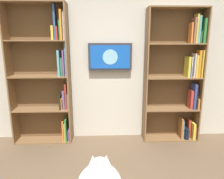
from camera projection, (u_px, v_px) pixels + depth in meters
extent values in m
cube|color=beige|center=(107.00, 61.00, 3.50)|extent=(4.52, 0.06, 2.70)
cube|color=brown|center=(200.00, 77.00, 3.43)|extent=(0.02, 0.28, 2.17)
cube|color=brown|center=(146.00, 78.00, 3.39)|extent=(0.02, 0.28, 2.17)
cube|color=brown|center=(171.00, 76.00, 3.54)|extent=(0.93, 0.01, 2.17)
cube|color=brown|center=(169.00, 138.00, 3.66)|extent=(0.89, 0.27, 0.02)
cube|color=brown|center=(171.00, 109.00, 3.53)|extent=(0.89, 0.27, 0.02)
cube|color=brown|center=(173.00, 77.00, 3.41)|extent=(0.89, 0.27, 0.02)
cube|color=brown|center=(176.00, 44.00, 3.29)|extent=(0.89, 0.27, 0.02)
cube|color=brown|center=(178.00, 8.00, 3.17)|extent=(0.89, 0.27, 0.02)
cube|color=#9E5E3D|center=(193.00, 131.00, 3.65)|extent=(0.03, 0.22, 0.21)
cube|color=gold|center=(192.00, 130.00, 3.62)|extent=(0.04, 0.24, 0.29)
cube|color=#BA3D24|center=(188.00, 128.00, 3.64)|extent=(0.04, 0.12, 0.32)
cube|color=#152030|center=(186.00, 132.00, 3.64)|extent=(0.03, 0.21, 0.18)
cube|color=black|center=(184.00, 133.00, 3.63)|extent=(0.02, 0.21, 0.18)
cube|color=#64A4B1|center=(182.00, 129.00, 3.62)|extent=(0.03, 0.13, 0.32)
cube|color=#A56636|center=(181.00, 128.00, 3.62)|extent=(0.04, 0.17, 0.36)
cube|color=orange|center=(196.00, 103.00, 3.52)|extent=(0.02, 0.23, 0.18)
cube|color=black|center=(195.00, 96.00, 3.50)|extent=(0.04, 0.19, 0.41)
cube|color=#304591|center=(193.00, 96.00, 3.48)|extent=(0.03, 0.19, 0.43)
cube|color=#BC3C2F|center=(190.00, 99.00, 3.49)|extent=(0.04, 0.15, 0.31)
cube|color=gold|center=(200.00, 63.00, 3.38)|extent=(0.02, 0.24, 0.43)
cube|color=orange|center=(198.00, 64.00, 3.37)|extent=(0.03, 0.16, 0.43)
cube|color=gold|center=(195.00, 66.00, 3.37)|extent=(0.04, 0.16, 0.35)
cube|color=beige|center=(193.00, 65.00, 3.37)|extent=(0.02, 0.16, 0.38)
cube|color=silver|center=(191.00, 67.00, 3.39)|extent=(0.02, 0.12, 0.33)
cube|color=#2D4597|center=(189.00, 72.00, 3.39)|extent=(0.02, 0.15, 0.18)
cube|color=gold|center=(187.00, 67.00, 3.38)|extent=(0.04, 0.20, 0.33)
cube|color=#32833B|center=(202.00, 31.00, 3.27)|extent=(0.04, 0.22, 0.37)
cube|color=#3E7443|center=(199.00, 37.00, 3.29)|extent=(0.02, 0.16, 0.19)
cube|color=#5CA3A6|center=(198.00, 30.00, 3.26)|extent=(0.04, 0.17, 0.41)
cube|color=gold|center=(196.00, 29.00, 3.24)|extent=(0.03, 0.15, 0.44)
cube|color=#95614A|center=(193.00, 30.00, 3.25)|extent=(0.03, 0.16, 0.39)
cube|color=orange|center=(191.00, 33.00, 3.27)|extent=(0.03, 0.14, 0.32)
cube|color=brown|center=(69.00, 76.00, 3.34)|extent=(0.02, 0.28, 2.24)
cube|color=brown|center=(10.00, 76.00, 3.31)|extent=(0.02, 0.28, 2.24)
cube|color=brown|center=(42.00, 75.00, 3.45)|extent=(0.95, 0.01, 2.24)
cube|color=brown|center=(45.00, 140.00, 3.58)|extent=(0.91, 0.27, 0.02)
cube|color=brown|center=(42.00, 109.00, 3.45)|extent=(0.91, 0.27, 0.02)
cube|color=brown|center=(40.00, 76.00, 3.32)|extent=(0.91, 0.27, 0.02)
cube|color=brown|center=(37.00, 41.00, 3.20)|extent=(0.91, 0.27, 0.02)
cube|color=brown|center=(34.00, 2.00, 3.07)|extent=(0.91, 0.27, 0.02)
cube|color=#76487E|center=(69.00, 135.00, 3.57)|extent=(0.03, 0.18, 0.17)
cube|color=#31853E|center=(67.00, 129.00, 3.53)|extent=(0.02, 0.24, 0.39)
cube|color=gold|center=(66.00, 131.00, 3.56)|extent=(0.02, 0.22, 0.31)
cube|color=orange|center=(64.00, 130.00, 3.55)|extent=(0.02, 0.20, 0.35)
cube|color=#679BA2|center=(68.00, 101.00, 3.44)|extent=(0.02, 0.14, 0.24)
cube|color=#B13528|center=(66.00, 96.00, 3.41)|extent=(0.03, 0.15, 0.43)
cube|color=slate|center=(64.00, 100.00, 3.41)|extent=(0.04, 0.13, 0.30)
cube|color=orange|center=(62.00, 104.00, 3.44)|extent=(0.02, 0.14, 0.18)
cube|color=black|center=(61.00, 102.00, 3.43)|extent=(0.02, 0.18, 0.24)
cube|color=#5E92B3|center=(66.00, 59.00, 3.28)|extent=(0.02, 0.16, 0.52)
cube|color=#844885|center=(64.00, 63.00, 3.29)|extent=(0.02, 0.23, 0.40)
cube|color=#2F7153|center=(62.00, 67.00, 3.29)|extent=(0.04, 0.15, 0.28)
cube|color=#64A3AC|center=(59.00, 63.00, 3.28)|extent=(0.03, 0.18, 0.40)
cube|color=silver|center=(64.00, 26.00, 3.17)|extent=(0.03, 0.14, 0.42)
cube|color=orange|center=(62.00, 25.00, 3.15)|extent=(0.03, 0.22, 0.43)
cube|color=#327E3E|center=(60.00, 30.00, 3.18)|extent=(0.02, 0.17, 0.29)
cube|color=#B22D2B|center=(58.00, 33.00, 3.18)|extent=(0.03, 0.21, 0.20)
cube|color=#325891|center=(55.00, 22.00, 3.15)|extent=(0.03, 0.13, 0.52)
cube|color=gold|center=(53.00, 33.00, 3.18)|extent=(0.03, 0.18, 0.21)
cube|color=#333338|center=(110.00, 57.00, 3.41)|extent=(0.71, 0.06, 0.44)
cube|color=blue|center=(110.00, 57.00, 3.37)|extent=(0.64, 0.01, 0.37)
cylinder|color=#8CCCEA|center=(110.00, 57.00, 3.37)|extent=(0.24, 0.00, 0.24)
sphere|color=white|center=(100.00, 169.00, 1.14)|extent=(0.13, 0.13, 0.13)
cone|color=white|center=(106.00, 161.00, 1.13)|extent=(0.06, 0.06, 0.07)
cone|color=white|center=(93.00, 161.00, 1.12)|extent=(0.06, 0.06, 0.07)
cone|color=beige|center=(106.00, 163.00, 1.12)|extent=(0.03, 0.03, 0.05)
cone|color=beige|center=(93.00, 163.00, 1.12)|extent=(0.03, 0.03, 0.05)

